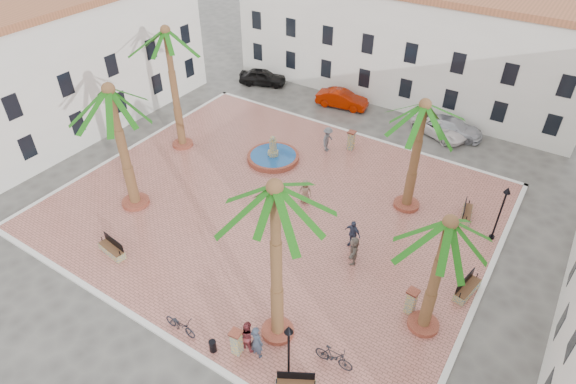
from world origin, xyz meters
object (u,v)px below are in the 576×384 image
at_px(bench_s, 112,250).
at_px(bench_ne, 467,214).
at_px(bollard_n, 351,140).
at_px(bench_e, 467,289).
at_px(lamppost_e, 503,205).
at_px(palm_nw, 167,44).
at_px(car_silver, 452,127).
at_px(cyclist_a, 257,342).
at_px(bollard_e, 411,301).
at_px(pedestrian_fountain_b, 352,233).
at_px(bicycle_b, 334,357).
at_px(car_white, 440,128).
at_px(pedestrian_fountain_a, 305,191).
at_px(palm_s, 275,206).
at_px(litter_bin, 213,346).
at_px(bollard_se, 236,342).
at_px(car_red, 342,99).
at_px(fountain, 273,156).
at_px(cyclist_b, 247,335).
at_px(palm_e, 447,237).
at_px(pedestrian_north, 328,139).
at_px(lamppost_s, 289,344).
at_px(palm_ne, 423,118).
at_px(palm_sw, 112,104).
at_px(car_black, 263,77).
at_px(bicycle_a, 180,325).

relative_size(bench_s, bench_ne, 1.04).
height_order(bench_ne, bollard_n, bollard_n).
height_order(bench_e, lamppost_e, lamppost_e).
relative_size(palm_nw, car_silver, 1.90).
relative_size(cyclist_a, car_silver, 0.40).
height_order(bollard_e, pedestrian_fountain_b, pedestrian_fountain_b).
relative_size(palm_nw, bicycle_b, 4.90).
distance_m(bollard_n, bicycle_b, 18.33).
bearing_deg(car_white, pedestrian_fountain_a, -175.80).
relative_size(bollard_n, bicycle_b, 0.81).
relative_size(bench_ne, car_silver, 0.39).
height_order(lamppost_e, pedestrian_fountain_b, lamppost_e).
distance_m(car_silver, car_white, 0.94).
distance_m(palm_s, litter_bin, 8.02).
bearing_deg(bollard_se, car_red, 107.13).
relative_size(bicycle_b, car_white, 0.40).
relative_size(bench_e, pedestrian_fountain_b, 1.13).
height_order(car_red, car_silver, car_red).
bearing_deg(bench_s, fountain, 88.18).
bearing_deg(bollard_se, cyclist_b, 63.25).
distance_m(palm_e, pedestrian_north, 16.94).
bearing_deg(bicycle_b, car_white, 4.44).
bearing_deg(pedestrian_fountain_a, bench_ne, 0.21).
relative_size(pedestrian_fountain_a, pedestrian_fountain_b, 0.93).
bearing_deg(lamppost_e, bicycle_b, -107.00).
xyz_separation_m(bollard_se, bollard_n, (-3.64, 18.49, 0.03)).
bearing_deg(lamppost_s, palm_ne, 90.98).
bearing_deg(cyclist_b, palm_sw, -16.08).
distance_m(palm_s, palm_ne, 12.64).
bearing_deg(cyclist_b, car_black, -51.53).
relative_size(lamppost_e, bicycle_b, 1.99).
bearing_deg(car_silver, car_red, 89.43).
xyz_separation_m(bench_ne, pedestrian_fountain_a, (-9.14, -4.11, 0.57)).
distance_m(bollard_e, pedestrian_north, 15.30).
bearing_deg(bench_ne, litter_bin, 145.94).
relative_size(fountain, bench_ne, 2.03).
distance_m(litter_bin, pedestrian_north, 18.37).
height_order(bench_ne, cyclist_a, cyclist_a).
distance_m(palm_sw, lamppost_s, 16.32).
distance_m(bench_e, car_red, 21.65).
xyz_separation_m(fountain, pedestrian_fountain_b, (8.85, -5.01, 0.63)).
bearing_deg(bollard_se, pedestrian_north, 106.06).
relative_size(cyclist_a, bicycle_b, 1.04).
distance_m(palm_nw, bench_e, 23.74).
bearing_deg(palm_sw, cyclist_b, -20.56).
xyz_separation_m(palm_nw, pedestrian_fountain_b, (15.71, -2.89, -6.94)).
height_order(fountain, bollard_n, fountain).
distance_m(bench_s, car_silver, 26.37).
bearing_deg(bicycle_a, litter_bin, -89.36).
bearing_deg(lamppost_s, lamppost_e, 70.00).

